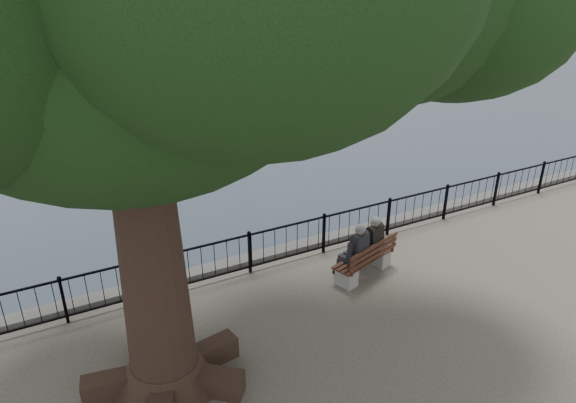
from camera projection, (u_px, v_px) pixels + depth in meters
harbor at (279, 270)px, 13.04m from camera, size 260.00×260.00×1.20m
railing at (288, 241)px, 12.20m from camera, size 22.06×0.06×1.00m
bench at (365, 263)px, 11.76m from camera, size 1.79×0.99×0.90m
person_left at (354, 254)px, 11.47m from camera, size 0.55×0.78×1.43m
person_right at (369, 245)px, 11.82m from camera, size 0.55×0.78×1.43m
lion_monument at (83, 30)px, 51.03m from camera, size 5.82×5.82×8.62m
sailboat_c at (238, 122)px, 26.52m from camera, size 1.96×4.91×9.20m
sailboat_d at (239, 78)px, 37.39m from camera, size 3.21×5.87×10.40m
sailboat_f at (142, 74)px, 38.98m from camera, size 1.68×5.63×11.80m
sailboat_g at (167, 71)px, 40.14m from camera, size 1.65×5.55×9.72m
sailboat_h at (18, 76)px, 37.67m from camera, size 2.81×6.08×14.86m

